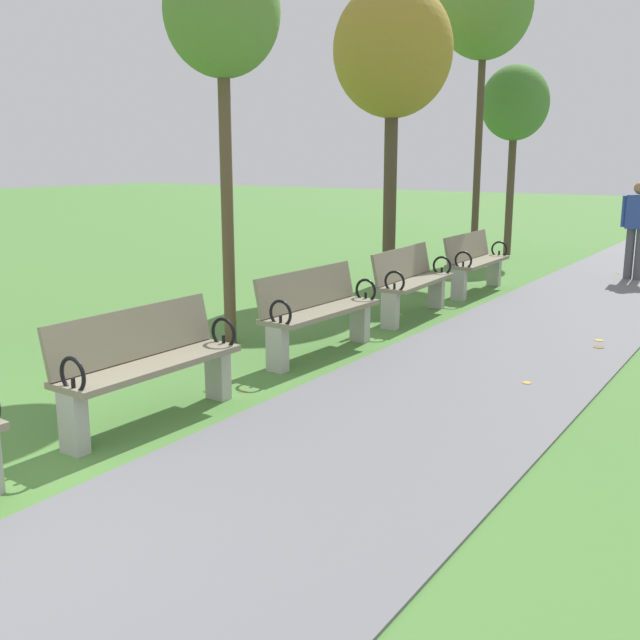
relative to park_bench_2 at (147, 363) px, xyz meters
The scene contains 10 objects.
park_bench_2 is the anchor object (origin of this frame).
park_bench_3 2.43m from the park_bench_2, 90.00° to the left, with size 0.54×1.62×0.90m.
park_bench_4 4.63m from the park_bench_2, 90.00° to the left, with size 0.54×1.62×0.90m.
park_bench_5 6.82m from the park_bench_2, 90.00° to the left, with size 0.48×1.60×0.90m.
tree_1 3.93m from the park_bench_2, 115.48° to the left, with size 1.21×1.21×4.18m.
tree_2 7.70m from the park_bench_2, 102.49° to the left, with size 1.87×1.87×4.70m.
tree_3 10.52m from the park_bench_2, 96.63° to the left, with size 1.73×1.73×5.67m.
tree_4 11.76m from the park_bench_2, 95.42° to the left, with size 1.38×1.38×3.88m.
pedestrian_walking 9.54m from the park_bench_2, 78.95° to the left, with size 0.53×0.25×1.62m.
scattered_leaves 3.90m from the park_bench_2, 79.77° to the left, with size 4.46×13.92×0.02m.
Camera 1 is at (3.66, -1.72, 2.06)m, focal length 41.45 mm.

